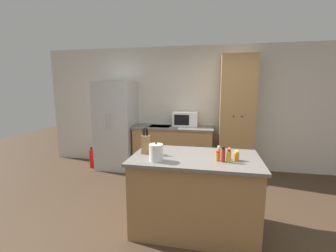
{
  "coord_description": "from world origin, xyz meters",
  "views": [
    {
      "loc": [
        0.19,
        -2.54,
        1.73
      ],
      "look_at": [
        -0.59,
        1.4,
        1.05
      ],
      "focal_mm": 24.0,
      "sensor_mm": 36.0,
      "label": 1
    }
  ],
  "objects_px": {
    "pantry_cabinet": "(236,117)",
    "spice_bottle_short_red": "(229,155)",
    "knife_block": "(146,144)",
    "spice_bottle_orange_cap": "(218,156)",
    "spice_bottle_pale_salt": "(219,152)",
    "spice_bottle_tall_dark": "(236,156)",
    "fire_extinguisher": "(92,158)",
    "microwave": "(186,119)",
    "refrigerator": "(117,125)",
    "spice_bottle_green_herb": "(229,156)",
    "spice_bottle_amber_oil": "(223,155)",
    "kettle": "(156,153)"
  },
  "relations": [
    {
      "from": "pantry_cabinet",
      "to": "knife_block",
      "type": "relative_size",
      "value": 7.2
    },
    {
      "from": "spice_bottle_short_red",
      "to": "spice_bottle_green_herb",
      "type": "height_order",
      "value": "spice_bottle_green_herb"
    },
    {
      "from": "spice_bottle_pale_salt",
      "to": "spice_bottle_orange_cap",
      "type": "distance_m",
      "value": 0.11
    },
    {
      "from": "refrigerator",
      "to": "microwave",
      "type": "xyz_separation_m",
      "value": [
        1.48,
        0.17,
        0.16
      ]
    },
    {
      "from": "spice_bottle_amber_oil",
      "to": "spice_bottle_pale_salt",
      "type": "bearing_deg",
      "value": 107.17
    },
    {
      "from": "refrigerator",
      "to": "spice_bottle_amber_oil",
      "type": "bearing_deg",
      "value": -43.45
    },
    {
      "from": "spice_bottle_short_red",
      "to": "fire_extinguisher",
      "type": "bearing_deg",
      "value": 146.61
    },
    {
      "from": "fire_extinguisher",
      "to": "microwave",
      "type": "bearing_deg",
      "value": 9.74
    },
    {
      "from": "refrigerator",
      "to": "spice_bottle_orange_cap",
      "type": "height_order",
      "value": "refrigerator"
    },
    {
      "from": "pantry_cabinet",
      "to": "spice_bottle_short_red",
      "type": "xyz_separation_m",
      "value": [
        -0.26,
        -2.06,
        -0.18
      ]
    },
    {
      "from": "spice_bottle_tall_dark",
      "to": "fire_extinguisher",
      "type": "bearing_deg",
      "value": 147.84
    },
    {
      "from": "microwave",
      "to": "fire_extinguisher",
      "type": "distance_m",
      "value": 2.22
    },
    {
      "from": "spice_bottle_pale_salt",
      "to": "fire_extinguisher",
      "type": "height_order",
      "value": "spice_bottle_pale_salt"
    },
    {
      "from": "refrigerator",
      "to": "knife_block",
      "type": "bearing_deg",
      "value": -57.01
    },
    {
      "from": "spice_bottle_orange_cap",
      "to": "spice_bottle_pale_salt",
      "type": "bearing_deg",
      "value": 83.15
    },
    {
      "from": "microwave",
      "to": "spice_bottle_orange_cap",
      "type": "xyz_separation_m",
      "value": [
        0.63,
        -2.19,
        -0.11
      ]
    },
    {
      "from": "fire_extinguisher",
      "to": "pantry_cabinet",
      "type": "bearing_deg",
      "value": 4.5
    },
    {
      "from": "spice_bottle_pale_salt",
      "to": "spice_bottle_orange_cap",
      "type": "xyz_separation_m",
      "value": [
        -0.01,
        -0.11,
        -0.01
      ]
    },
    {
      "from": "microwave",
      "to": "fire_extinguisher",
      "type": "xyz_separation_m",
      "value": [
        -2.01,
        -0.35,
        -0.88
      ]
    },
    {
      "from": "spice_bottle_amber_oil",
      "to": "knife_block",
      "type": "bearing_deg",
      "value": 171.01
    },
    {
      "from": "spice_bottle_amber_oil",
      "to": "spice_bottle_green_herb",
      "type": "bearing_deg",
      "value": -9.18
    },
    {
      "from": "spice_bottle_orange_cap",
      "to": "fire_extinguisher",
      "type": "bearing_deg",
      "value": 145.05
    },
    {
      "from": "spice_bottle_amber_oil",
      "to": "spice_bottle_orange_cap",
      "type": "height_order",
      "value": "spice_bottle_amber_oil"
    },
    {
      "from": "spice_bottle_pale_salt",
      "to": "spice_bottle_tall_dark",
      "type": "bearing_deg",
      "value": -16.7
    },
    {
      "from": "pantry_cabinet",
      "to": "spice_bottle_pale_salt",
      "type": "bearing_deg",
      "value": -100.71
    },
    {
      "from": "pantry_cabinet",
      "to": "spice_bottle_tall_dark",
      "type": "height_order",
      "value": "pantry_cabinet"
    },
    {
      "from": "kettle",
      "to": "microwave",
      "type": "bearing_deg",
      "value": 88.86
    },
    {
      "from": "refrigerator",
      "to": "spice_bottle_tall_dark",
      "type": "relative_size",
      "value": 17.06
    },
    {
      "from": "microwave",
      "to": "kettle",
      "type": "relative_size",
      "value": 2.4
    },
    {
      "from": "refrigerator",
      "to": "spice_bottle_pale_salt",
      "type": "bearing_deg",
      "value": -41.99
    },
    {
      "from": "refrigerator",
      "to": "pantry_cabinet",
      "type": "bearing_deg",
      "value": 1.47
    },
    {
      "from": "pantry_cabinet",
      "to": "knife_block",
      "type": "bearing_deg",
      "value": -122.59
    },
    {
      "from": "spice_bottle_green_herb",
      "to": "fire_extinguisher",
      "type": "relative_size",
      "value": 0.32
    },
    {
      "from": "refrigerator",
      "to": "spice_bottle_pale_salt",
      "type": "relative_size",
      "value": 13.39
    },
    {
      "from": "refrigerator",
      "to": "spice_bottle_tall_dark",
      "type": "xyz_separation_m",
      "value": [
        2.31,
        -1.96,
        0.05
      ]
    },
    {
      "from": "spice_bottle_short_red",
      "to": "knife_block",
      "type": "bearing_deg",
      "value": 174.61
    },
    {
      "from": "pantry_cabinet",
      "to": "spice_bottle_green_herb",
      "type": "relative_size",
      "value": 15.56
    },
    {
      "from": "knife_block",
      "to": "fire_extinguisher",
      "type": "xyz_separation_m",
      "value": [
        -1.77,
        1.73,
        -0.84
      ]
    },
    {
      "from": "microwave",
      "to": "spice_bottle_short_red",
      "type": "bearing_deg",
      "value": -70.91
    },
    {
      "from": "refrigerator",
      "to": "fire_extinguisher",
      "type": "bearing_deg",
      "value": -161.97
    },
    {
      "from": "spice_bottle_tall_dark",
      "to": "spice_bottle_green_herb",
      "type": "bearing_deg",
      "value": -133.87
    },
    {
      "from": "spice_bottle_orange_cap",
      "to": "kettle",
      "type": "xyz_separation_m",
      "value": [
        -0.67,
        -0.14,
        0.04
      ]
    },
    {
      "from": "pantry_cabinet",
      "to": "kettle",
      "type": "height_order",
      "value": "pantry_cabinet"
    },
    {
      "from": "refrigerator",
      "to": "spice_bottle_orange_cap",
      "type": "distance_m",
      "value": 2.91
    },
    {
      "from": "spice_bottle_short_red",
      "to": "spice_bottle_orange_cap",
      "type": "height_order",
      "value": "spice_bottle_short_red"
    },
    {
      "from": "knife_block",
      "to": "spice_bottle_amber_oil",
      "type": "relative_size",
      "value": 1.92
    },
    {
      "from": "knife_block",
      "to": "spice_bottle_orange_cap",
      "type": "bearing_deg",
      "value": -7.69
    },
    {
      "from": "spice_bottle_green_herb",
      "to": "spice_bottle_tall_dark",
      "type": "bearing_deg",
      "value": 46.13
    },
    {
      "from": "spice_bottle_short_red",
      "to": "spice_bottle_pale_salt",
      "type": "relative_size",
      "value": 1.06
    },
    {
      "from": "spice_bottle_short_red",
      "to": "spice_bottle_pale_salt",
      "type": "distance_m",
      "value": 0.14
    }
  ]
}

